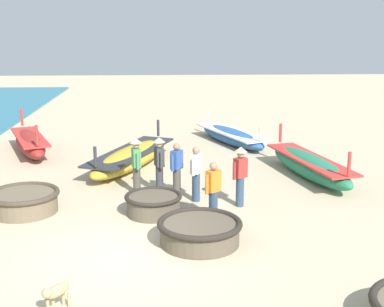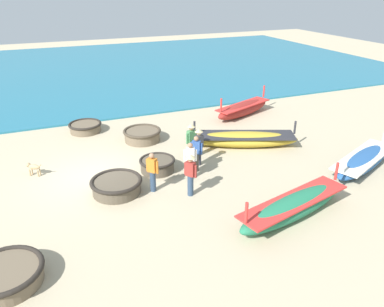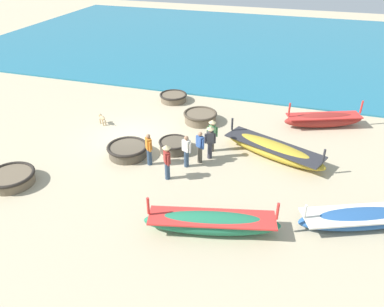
{
  "view_description": "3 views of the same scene",
  "coord_description": "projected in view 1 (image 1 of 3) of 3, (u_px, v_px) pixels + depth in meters",
  "views": [
    {
      "loc": [
        0.91,
        -10.7,
        4.93
      ],
      "look_at": [
        1.59,
        4.35,
        1.19
      ],
      "focal_mm": 50.0,
      "sensor_mm": 36.0,
      "label": 1
    },
    {
      "loc": [
        13.96,
        -1.45,
        7.24
      ],
      "look_at": [
        1.63,
        3.67,
        1.09
      ],
      "focal_mm": 35.0,
      "sensor_mm": 36.0,
      "label": 2
    },
    {
      "loc": [
        15.27,
        8.12,
        9.28
      ],
      "look_at": [
        1.75,
        3.87,
        0.79
      ],
      "focal_mm": 35.0,
      "sensor_mm": 36.0,
      "label": 3
    }
  ],
  "objects": [
    {
      "name": "long_boat_blue_hull",
      "position": [
        310.0,
        166.0,
        17.25
      ],
      "size": [
        2.09,
        4.94,
        1.37
      ],
      "color": "#237551",
      "rests_on": "ground"
    },
    {
      "name": "long_boat_green_hull",
      "position": [
        232.0,
        136.0,
        22.08
      ],
      "size": [
        2.83,
        4.69,
        1.08
      ],
      "color": "#285693",
      "rests_on": "ground"
    },
    {
      "name": "fisherman_hauling",
      "position": [
        159.0,
        161.0,
        15.58
      ],
      "size": [
        0.36,
        0.51,
        1.67
      ],
      "color": "#383842",
      "rests_on": "ground"
    },
    {
      "name": "coracle_beside_post",
      "position": [
        200.0,
        231.0,
        12.11
      ],
      "size": [
        1.94,
        1.94,
        0.56
      ],
      "color": "brown",
      "rests_on": "ground"
    },
    {
      "name": "fisherman_standing_left",
      "position": [
        240.0,
        172.0,
        14.42
      ],
      "size": [
        0.45,
        0.38,
        1.67
      ],
      "color": "#2D425B",
      "rests_on": "ground"
    },
    {
      "name": "long_boat_ochre_hull",
      "position": [
        30.0,
        143.0,
        20.37
      ],
      "size": [
        2.45,
        4.34,
        1.45
      ],
      "color": "maroon",
      "rests_on": "ground"
    },
    {
      "name": "coracle_upturned",
      "position": [
        24.0,
        201.0,
        14.11
      ],
      "size": [
        1.88,
        1.88,
        0.58
      ],
      "color": "brown",
      "rests_on": "ground"
    },
    {
      "name": "dog",
      "position": [
        56.0,
        292.0,
        9.23
      ],
      "size": [
        0.46,
        0.59,
        0.55
      ],
      "color": "tan",
      "rests_on": "ground"
    },
    {
      "name": "ground_plane",
      "position": [
        128.0,
        256.0,
        11.52
      ],
      "size": [
        80.0,
        80.0,
        0.0
      ],
      "primitive_type": "plane",
      "color": "#BCAD8C"
    },
    {
      "name": "fisherman_standing_right",
      "position": [
        196.0,
        172.0,
        14.86
      ],
      "size": [
        0.34,
        0.49,
        1.57
      ],
      "color": "#2D425B",
      "rests_on": "ground"
    },
    {
      "name": "fisherman_by_coracle",
      "position": [
        136.0,
        162.0,
        15.47
      ],
      "size": [
        0.36,
        0.52,
        1.67
      ],
      "color": "#4C473D",
      "rests_on": "ground"
    },
    {
      "name": "long_boat_white_hull",
      "position": [
        131.0,
        157.0,
        18.41
      ],
      "size": [
        3.1,
        5.25,
        1.27
      ],
      "color": "gold",
      "rests_on": "ground"
    },
    {
      "name": "fisherman_with_hat",
      "position": [
        213.0,
        191.0,
        13.27
      ],
      "size": [
        0.43,
        0.39,
        1.57
      ],
      "color": "#2D425B",
      "rests_on": "ground"
    },
    {
      "name": "coracle_weathered",
      "position": [
        153.0,
        203.0,
        13.96
      ],
      "size": [
        1.51,
        1.51,
        0.55
      ],
      "color": "brown",
      "rests_on": "ground"
    },
    {
      "name": "fisherman_crouching",
      "position": [
        177.0,
        168.0,
        15.3
      ],
      "size": [
        0.38,
        0.45,
        1.57
      ],
      "color": "#4C473D",
      "rests_on": "ground"
    }
  ]
}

